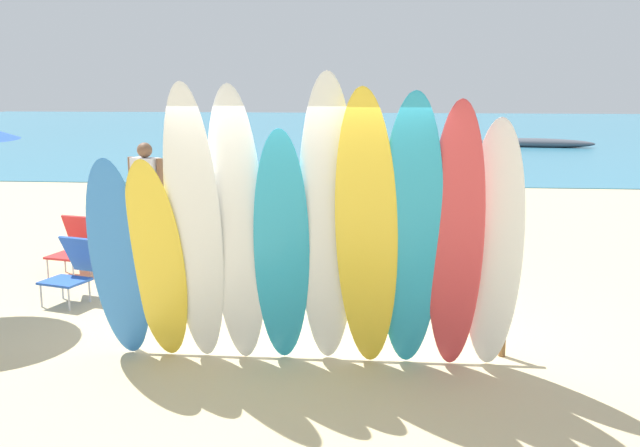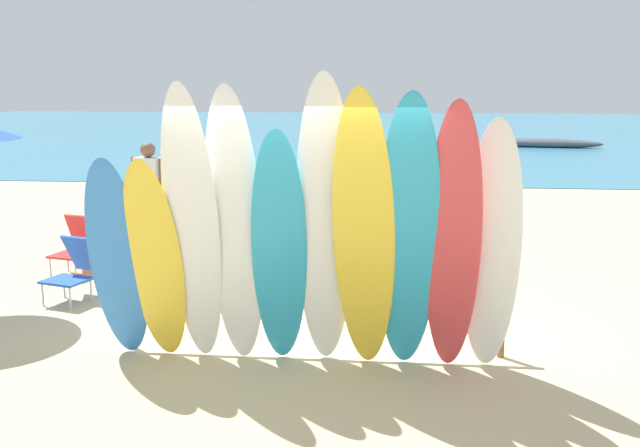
{
  "view_description": "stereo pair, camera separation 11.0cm",
  "coord_description": "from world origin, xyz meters",
  "px_view_note": "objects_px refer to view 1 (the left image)",
  "views": [
    {
      "loc": [
        0.76,
        -7.28,
        2.74
      ],
      "look_at": [
        0.0,
        1.24,
        1.08
      ],
      "focal_mm": 42.28,
      "sensor_mm": 36.0,
      "label": 1
    },
    {
      "loc": [
        0.87,
        -7.27,
        2.74
      ],
      "look_at": [
        0.0,
        1.24,
        1.08
      ],
      "focal_mm": 42.28,
      "sensor_mm": 36.0,
      "label": 2
    }
  ],
  "objects_px": {
    "surfboard_teal_7": "(411,238)",
    "distant_boat": "(533,143)",
    "surfboard_yellow_1": "(157,262)",
    "surfboard_white_3": "(237,230)",
    "beach_chair_red": "(76,244)",
    "surfboard_white_2": "(194,229)",
    "beach_chair_blue": "(75,267)",
    "beachgoer_photographing": "(180,173)",
    "surfboard_rack": "(309,297)",
    "surfboard_white_9": "(494,248)",
    "beachgoer_strolling": "(146,189)",
    "surfboard_white_5": "(327,225)",
    "surfboard_yellow_6": "(366,235)",
    "surfboard_red_8": "(456,242)",
    "surfboard_blue_0": "(119,261)",
    "surfboard_teal_4": "(282,251)"
  },
  "relations": [
    {
      "from": "surfboard_teal_7",
      "to": "beach_chair_red",
      "type": "height_order",
      "value": "surfboard_teal_7"
    },
    {
      "from": "surfboard_blue_0",
      "to": "surfboard_white_5",
      "type": "xyz_separation_m",
      "value": [
        2.0,
        -0.03,
        0.38
      ]
    },
    {
      "from": "surfboard_rack",
      "to": "surfboard_yellow_6",
      "type": "relative_size",
      "value": 1.44
    },
    {
      "from": "surfboard_yellow_6",
      "to": "beachgoer_strolling",
      "type": "relative_size",
      "value": 1.59
    },
    {
      "from": "surfboard_teal_4",
      "to": "surfboard_white_9",
      "type": "bearing_deg",
      "value": -2.43
    },
    {
      "from": "beach_chair_red",
      "to": "surfboard_teal_4",
      "type": "bearing_deg",
      "value": -30.13
    },
    {
      "from": "distant_boat",
      "to": "surfboard_teal_7",
      "type": "bearing_deg",
      "value": -103.05
    },
    {
      "from": "surfboard_yellow_1",
      "to": "beach_chair_blue",
      "type": "height_order",
      "value": "surfboard_yellow_1"
    },
    {
      "from": "surfboard_white_2",
      "to": "surfboard_yellow_6",
      "type": "bearing_deg",
      "value": -1.89
    },
    {
      "from": "surfboard_white_2",
      "to": "surfboard_teal_7",
      "type": "relative_size",
      "value": 1.02
    },
    {
      "from": "surfboard_blue_0",
      "to": "beachgoer_strolling",
      "type": "bearing_deg",
      "value": 104.22
    },
    {
      "from": "surfboard_teal_7",
      "to": "distant_boat",
      "type": "xyz_separation_m",
      "value": [
        5.55,
        23.96,
        -1.16
      ]
    },
    {
      "from": "beachgoer_photographing",
      "to": "surfboard_rack",
      "type": "bearing_deg",
      "value": 63.59
    },
    {
      "from": "surfboard_yellow_6",
      "to": "beachgoer_photographing",
      "type": "bearing_deg",
      "value": 122.98
    },
    {
      "from": "surfboard_red_8",
      "to": "beach_chair_blue",
      "type": "relative_size",
      "value": 3.15
    },
    {
      "from": "surfboard_yellow_6",
      "to": "beachgoer_strolling",
      "type": "distance_m",
      "value": 6.06
    },
    {
      "from": "beachgoer_photographing",
      "to": "beachgoer_strolling",
      "type": "height_order",
      "value": "beachgoer_strolling"
    },
    {
      "from": "surfboard_white_2",
      "to": "beach_chair_red",
      "type": "distance_m",
      "value": 4.32
    },
    {
      "from": "surfboard_yellow_1",
      "to": "surfboard_yellow_6",
      "type": "height_order",
      "value": "surfboard_yellow_6"
    },
    {
      "from": "surfboard_yellow_6",
      "to": "surfboard_rack",
      "type": "bearing_deg",
      "value": 139.06
    },
    {
      "from": "surfboard_white_3",
      "to": "surfboard_red_8",
      "type": "height_order",
      "value": "surfboard_white_3"
    },
    {
      "from": "surfboard_white_3",
      "to": "beach_chair_blue",
      "type": "distance_m",
      "value": 3.3
    },
    {
      "from": "surfboard_white_2",
      "to": "beach_chair_blue",
      "type": "xyz_separation_m",
      "value": [
        -2.08,
        2.06,
        -0.94
      ]
    },
    {
      "from": "surfboard_yellow_1",
      "to": "distant_boat",
      "type": "bearing_deg",
      "value": 76.82
    },
    {
      "from": "surfboard_white_9",
      "to": "beachgoer_photographing",
      "type": "height_order",
      "value": "surfboard_white_9"
    },
    {
      "from": "beach_chair_red",
      "to": "surfboard_white_5",
      "type": "bearing_deg",
      "value": -26.68
    },
    {
      "from": "beachgoer_photographing",
      "to": "surfboard_white_2",
      "type": "bearing_deg",
      "value": 54.85
    },
    {
      "from": "surfboard_white_9",
      "to": "beach_chair_red",
      "type": "bearing_deg",
      "value": 152.36
    },
    {
      "from": "surfboard_white_5",
      "to": "beachgoer_strolling",
      "type": "bearing_deg",
      "value": 121.11
    },
    {
      "from": "surfboard_blue_0",
      "to": "distant_boat",
      "type": "distance_m",
      "value": 25.26
    },
    {
      "from": "surfboard_rack",
      "to": "beach_chair_red",
      "type": "height_order",
      "value": "beach_chair_red"
    },
    {
      "from": "surfboard_rack",
      "to": "surfboard_yellow_1",
      "type": "xyz_separation_m",
      "value": [
        -1.4,
        -0.51,
        0.45
      ]
    },
    {
      "from": "surfboard_white_5",
      "to": "beach_chair_red",
      "type": "relative_size",
      "value": 3.48
    },
    {
      "from": "surfboard_red_8",
      "to": "surfboard_white_5",
      "type": "bearing_deg",
      "value": 178.52
    },
    {
      "from": "surfboard_white_5",
      "to": "beach_chair_red",
      "type": "xyz_separation_m",
      "value": [
        -3.83,
        3.26,
        -0.97
      ]
    },
    {
      "from": "surfboard_blue_0",
      "to": "surfboard_white_2",
      "type": "xyz_separation_m",
      "value": [
        0.77,
        -0.09,
        0.34
      ]
    },
    {
      "from": "beachgoer_photographing",
      "to": "beachgoer_strolling",
      "type": "distance_m",
      "value": 2.5
    },
    {
      "from": "surfboard_yellow_1",
      "to": "surfboard_yellow_6",
      "type": "relative_size",
      "value": 0.76
    },
    {
      "from": "surfboard_blue_0",
      "to": "surfboard_yellow_1",
      "type": "height_order",
      "value": "surfboard_blue_0"
    },
    {
      "from": "surfboard_blue_0",
      "to": "distant_boat",
      "type": "xyz_separation_m",
      "value": [
        8.32,
        23.84,
        -0.85
      ]
    },
    {
      "from": "surfboard_yellow_1",
      "to": "surfboard_white_3",
      "type": "relative_size",
      "value": 0.76
    },
    {
      "from": "surfboard_yellow_6",
      "to": "beach_chair_red",
      "type": "xyz_separation_m",
      "value": [
        -4.19,
        3.37,
        -0.91
      ]
    },
    {
      "from": "surfboard_white_9",
      "to": "beachgoer_photographing",
      "type": "bearing_deg",
      "value": 127.65
    },
    {
      "from": "surfboard_yellow_1",
      "to": "beachgoer_strolling",
      "type": "bearing_deg",
      "value": 114.19
    },
    {
      "from": "surfboard_yellow_1",
      "to": "surfboard_white_9",
      "type": "height_order",
      "value": "surfboard_white_9"
    },
    {
      "from": "surfboard_white_3",
      "to": "surfboard_teal_4",
      "type": "distance_m",
      "value": 0.46
    },
    {
      "from": "surfboard_teal_7",
      "to": "beachgoer_strolling",
      "type": "distance_m",
      "value": 6.29
    },
    {
      "from": "surfboard_teal_7",
      "to": "surfboard_white_9",
      "type": "xyz_separation_m",
      "value": [
        0.77,
        0.17,
        -0.12
      ]
    },
    {
      "from": "surfboard_yellow_1",
      "to": "beachgoer_photographing",
      "type": "distance_m",
      "value": 7.45
    },
    {
      "from": "surfboard_white_2",
      "to": "beach_chair_blue",
      "type": "bearing_deg",
      "value": 134.93
    }
  ]
}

